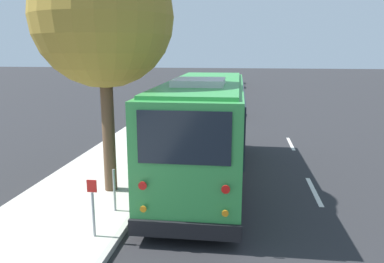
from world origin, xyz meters
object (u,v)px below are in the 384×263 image
object	(u,v)px
sign_post_far	(114,190)
shuttle_bus	(204,125)
sign_post_near	(93,207)
parked_sedan_black	(221,107)
parked_sedan_tan	(231,82)
parked_sedan_navy	(226,87)
street_tree	(104,7)
parked_sedan_blue	(225,95)
parked_sedan_gray	(233,79)

from	to	relation	value
sign_post_far	shuttle_bus	bearing A→B (deg)	-31.90
sign_post_near	parked_sedan_black	bearing A→B (deg)	-5.92
shuttle_bus	parked_sedan_black	size ratio (longest dim) A/B	2.00
sign_post_near	parked_sedan_tan	bearing A→B (deg)	-2.78
parked_sedan_navy	street_tree	distance (m)	28.14
parked_sedan_black	sign_post_near	size ratio (longest dim) A/B	3.57
parked_sedan_blue	sign_post_far	bearing A→B (deg)	177.95
parked_sedan_blue	parked_sedan_gray	world-z (taller)	parked_sedan_blue
parked_sedan_blue	sign_post_far	distance (m)	22.11
parked_sedan_gray	parked_sedan_navy	bearing A→B (deg)	176.41
parked_sedan_navy	sign_post_far	distance (m)	29.23
parked_sedan_gray	sign_post_near	xyz separation A→B (m)	(-42.20, 1.77, 0.24)
shuttle_bus	parked_sedan_blue	world-z (taller)	shuttle_bus
parked_sedan_navy	parked_sedan_tan	size ratio (longest dim) A/B	0.92
parked_sedan_blue	parked_sedan_gray	size ratio (longest dim) A/B	0.95
parked_sedan_blue	street_tree	size ratio (longest dim) A/B	0.60
sign_post_near	street_tree	bearing A→B (deg)	12.10
parked_sedan_gray	street_tree	size ratio (longest dim) A/B	0.63
parked_sedan_black	parked_sedan_tan	distance (m)	19.46
sign_post_far	parked_sedan_tan	bearing A→B (deg)	-2.88
parked_sedan_tan	shuttle_bus	bearing A→B (deg)	-177.35
parked_sedan_gray	parked_sedan_blue	bearing A→B (deg)	177.82
parked_sedan_tan	street_tree	world-z (taller)	street_tree
street_tree	sign_post_near	world-z (taller)	street_tree
shuttle_bus	street_tree	xyz separation A→B (m)	(-1.63, 2.60, 3.50)
shuttle_bus	sign_post_near	distance (m)	5.07
parked_sedan_tan	sign_post_near	xyz separation A→B (m)	(-36.36, 1.76, 0.23)
street_tree	sign_post_near	bearing A→B (deg)	-167.90
parked_sedan_black	parked_sedan_navy	distance (m)	13.69
street_tree	shuttle_bus	bearing A→B (deg)	-57.91
parked_sedan_gray	shuttle_bus	bearing A→B (deg)	178.31
parked_sedan_black	sign_post_near	xyz separation A→B (m)	(-16.89, 1.75, 0.23)
parked_sedan_blue	parked_sedan_navy	size ratio (longest dim) A/B	1.03
sign_post_far	sign_post_near	bearing A→B (deg)	-180.00
parked_sedan_gray	sign_post_far	xyz separation A→B (m)	(-40.82, 1.77, 0.12)
shuttle_bus	parked_sedan_tan	xyz separation A→B (m)	(31.80, 0.22, -1.25)
parked_sedan_blue	parked_sedan_gray	xyz separation A→B (m)	(18.78, -0.06, -0.03)
sign_post_far	parked_sedan_black	bearing A→B (deg)	-6.45
shuttle_bus	parked_sedan_gray	xyz separation A→B (m)	(37.65, 0.21, -1.26)
parked_sedan_black	sign_post_far	xyz separation A→B (m)	(-15.52, 1.75, 0.10)
sign_post_near	shuttle_bus	bearing A→B (deg)	-23.47
parked_sedan_black	street_tree	size ratio (longest dim) A/B	0.63
parked_sedan_tan	sign_post_near	size ratio (longest dim) A/B	3.55
parked_sedan_tan	sign_post_far	size ratio (longest dim) A/B	4.20
parked_sedan_navy	parked_sedan_blue	bearing A→B (deg)	179.58
parked_sedan_navy	parked_sedan_tan	distance (m)	5.79
parked_sedan_black	parked_sedan_gray	world-z (taller)	parked_sedan_black
parked_sedan_blue	sign_post_far	world-z (taller)	parked_sedan_blue
street_tree	sign_post_near	size ratio (longest dim) A/B	5.65
parked_sedan_blue	parked_sedan_tan	distance (m)	12.94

